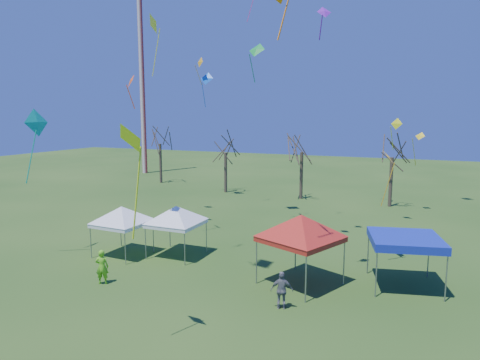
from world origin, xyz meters
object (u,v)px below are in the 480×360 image
(tent_white_mid, at_px, (176,209))
(tent_red, at_px, (301,219))
(tree_2, at_px, (302,135))
(tree_3, at_px, (393,140))
(radio_mast, at_px, (142,84))
(person_grey, at_px, (282,290))
(tent_white_west, at_px, (122,210))
(person_green, at_px, (102,267))
(tree_0, at_px, (160,130))
(tree_1, at_px, (225,138))
(tent_blue, at_px, (405,240))

(tent_white_mid, bearing_deg, tent_red, -9.45)
(tree_2, relative_size, tree_3, 1.03)
(radio_mast, bearing_deg, tent_red, -44.41)
(person_grey, bearing_deg, tent_white_west, -33.39)
(tree_2, xyz_separation_m, tent_white_mid, (-2.08, -19.83, -3.50))
(person_green, bearing_deg, tree_0, -84.79)
(tree_2, bearing_deg, tree_3, -2.27)
(tree_1, distance_m, person_green, 26.26)
(tree_1, distance_m, tent_red, 25.80)
(tree_0, xyz_separation_m, person_grey, (24.27, -27.10, -5.66))
(tent_red, bearing_deg, tree_3, 82.79)
(tree_1, relative_size, tent_red, 1.78)
(tree_3, relative_size, tent_blue, 2.04)
(tree_2, distance_m, tree_3, 8.41)
(tree_2, bearing_deg, tent_blue, -61.77)
(tree_0, xyz_separation_m, tent_red, (24.25, -24.14, -3.23))
(tent_white_mid, bearing_deg, tree_2, 84.00)
(tree_2, height_order, person_grey, tree_2)
(radio_mast, distance_m, person_grey, 47.54)
(radio_mast, xyz_separation_m, tree_2, (25.63, -9.62, -6.21))
(tent_white_mid, height_order, tent_red, tent_red)
(tent_white_west, distance_m, person_grey, 11.47)
(tree_3, xyz_separation_m, person_grey, (-2.61, -23.76, -5.25))
(tree_3, bearing_deg, person_grey, -96.27)
(radio_mast, xyz_separation_m, tent_red, (31.40, -30.76, -9.24))
(radio_mast, relative_size, tree_2, 3.06)
(tent_white_west, bearing_deg, tent_red, -0.69)
(tent_white_west, bearing_deg, tree_3, 56.88)
(tent_blue, xyz_separation_m, person_green, (-13.63, -5.51, -1.45))
(radio_mast, relative_size, person_green, 14.49)
(tree_0, xyz_separation_m, tree_2, (18.48, -3.01, -0.20))
(tree_1, bearing_deg, tree_3, -2.06)
(radio_mast, relative_size, tree_1, 3.31)
(person_grey, bearing_deg, tree_1, -77.34)
(tree_1, bearing_deg, tree_0, 164.82)
(radio_mast, xyz_separation_m, person_grey, (31.42, -33.72, -11.68))
(tent_white_west, xyz_separation_m, tent_white_mid, (3.00, 1.18, 0.05))
(radio_mast, xyz_separation_m, tree_0, (7.15, -6.62, -6.01))
(tent_white_mid, bearing_deg, tent_blue, 1.64)
(tent_white_mid, bearing_deg, person_grey, -28.42)
(tent_red, bearing_deg, tent_white_west, 179.31)
(tent_blue, distance_m, person_grey, 6.73)
(tree_1, xyz_separation_m, tent_blue, (18.85, -19.74, -3.48))
(tree_3, bearing_deg, tree_1, 177.94)
(tree_0, bearing_deg, tent_red, -44.88)
(tree_3, height_order, tent_white_mid, tree_3)
(tree_1, bearing_deg, tent_blue, -46.32)
(tree_3, height_order, person_green, tree_3)
(person_green, relative_size, person_grey, 1.05)
(tree_1, height_order, tent_white_mid, tree_1)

